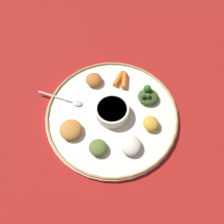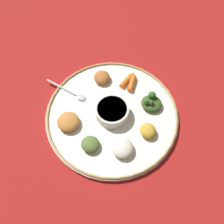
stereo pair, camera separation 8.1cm
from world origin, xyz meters
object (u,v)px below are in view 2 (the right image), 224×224
(greens_pile, at_px, (151,102))
(spoon, at_px, (72,93))
(carrot_near_spoon, at_px, (132,82))
(carrot_outer, at_px, (127,80))
(center_bowl, at_px, (112,111))

(greens_pile, bearing_deg, spoon, -58.11)
(carrot_near_spoon, distance_m, carrot_outer, 0.02)
(greens_pile, height_order, carrot_outer, greens_pile)
(spoon, bearing_deg, carrot_outer, 146.52)
(greens_pile, relative_size, carrot_near_spoon, 1.20)
(carrot_near_spoon, bearing_deg, carrot_outer, -79.34)
(center_bowl, relative_size, carrot_near_spoon, 1.44)
(greens_pile, bearing_deg, carrot_outer, -100.16)
(carrot_outer, bearing_deg, spoon, -33.48)
(center_bowl, height_order, greens_pile, greens_pile)
(greens_pile, relative_size, carrot_outer, 1.19)
(center_bowl, xyz_separation_m, carrot_outer, (-0.13, -0.05, -0.01))
(center_bowl, bearing_deg, carrot_outer, -160.41)
(spoon, relative_size, carrot_outer, 2.12)
(greens_pile, distance_m, carrot_near_spoon, 0.11)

